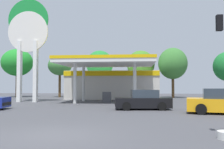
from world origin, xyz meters
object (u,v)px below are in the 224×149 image
object	(u,v)px
tree_0	(17,63)
tree_1	(60,66)
tree_2	(100,64)
car_2	(143,101)
tree_4	(173,64)
station_pole_sign	(28,37)
tree_3	(141,64)
car_0	(223,102)

from	to	relation	value
tree_0	tree_1	xyz separation A→B (m)	(6.52, 0.48, -0.48)
tree_2	tree_0	bearing A→B (deg)	177.82
car_2	tree_4	distance (m)	18.58
tree_0	tree_2	distance (m)	12.77
station_pole_sign	tree_1	distance (m)	10.93
tree_0	station_pole_sign	bearing A→B (deg)	-58.63
tree_0	tree_3	size ratio (longest dim) A/B	1.04
car_0	car_2	xyz separation A→B (m)	(-5.11, 2.42, -0.06)
car_0	car_2	world-z (taller)	car_0
tree_3	tree_4	world-z (taller)	tree_4
station_pole_sign	car_2	size ratio (longest dim) A/B	2.61
tree_0	tree_2	xyz separation A→B (m)	(12.76, -0.49, -0.38)
tree_0	tree_2	world-z (taller)	tree_0
car_0	tree_1	world-z (taller)	tree_1
tree_2	tree_3	world-z (taller)	tree_3
car_0	tree_0	distance (m)	31.25
station_pole_sign	tree_4	world-z (taller)	station_pole_sign
tree_1	car_2	bearing A→B (deg)	-55.97
station_pole_sign	car_0	world-z (taller)	station_pole_sign
car_0	tree_1	xyz separation A→B (m)	(-17.20, 20.32, 4.00)
tree_0	tree_1	world-z (taller)	tree_0
car_0	tree_1	size ratio (longest dim) A/B	0.78
tree_1	tree_3	size ratio (longest dim) A/B	0.89
station_pole_sign	tree_1	bearing A→B (deg)	88.28
car_0	tree_4	bearing A→B (deg)	91.32
car_2	tree_0	xyz separation A→B (m)	(-18.61, 17.43, 4.55)
car_2	tree_2	world-z (taller)	tree_2
tree_0	tree_1	size ratio (longest dim) A/B	1.16
tree_3	tree_4	bearing A→B (deg)	-20.23
tree_0	tree_1	bearing A→B (deg)	4.21
car_0	tree_0	xyz separation A→B (m)	(-23.72, 19.84, 4.49)
tree_3	tree_1	bearing A→B (deg)	-174.09
station_pole_sign	car_0	bearing A→B (deg)	-28.91
tree_1	tree_4	distance (m)	16.75
car_2	tree_4	size ratio (longest dim) A/B	0.61
tree_3	car_2	bearing A→B (deg)	-90.30
tree_0	tree_4	distance (m)	23.27
car_2	tree_0	distance (m)	25.90
car_2	tree_3	xyz separation A→B (m)	(0.10, 19.17, 4.29)
car_2	tree_1	world-z (taller)	tree_1
station_pole_sign	tree_2	xyz separation A→B (m)	(6.56, 9.68, -2.33)
car_2	tree_2	xyz separation A→B (m)	(-5.85, 16.94, 4.17)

